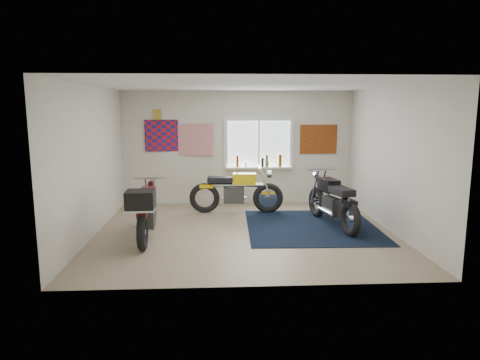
{
  "coord_description": "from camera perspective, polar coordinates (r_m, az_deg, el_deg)",
  "views": [
    {
      "loc": [
        -0.5,
        -7.74,
        2.3
      ],
      "look_at": [
        -0.06,
        0.4,
        0.92
      ],
      "focal_mm": 32.0,
      "sensor_mm": 36.0,
      "label": 1
    }
  ],
  "objects": [
    {
      "name": "black_chrome_bike",
      "position": [
        8.57,
        12.23,
        -2.93
      ],
      "size": [
        0.69,
        2.08,
        1.08
      ],
      "rotation": [
        0.0,
        0.0,
        1.77
      ],
      "color": "black",
      "rests_on": "navy_rug"
    },
    {
      "name": "window_assembly",
      "position": [
        10.3,
        2.51,
        4.41
      ],
      "size": [
        1.66,
        0.17,
        1.26
      ],
      "color": "white",
      "rests_on": "room_shell"
    },
    {
      "name": "triumph_poster",
      "position": [
        10.54,
        10.42,
        5.36
      ],
      "size": [
        0.9,
        0.03,
        0.7
      ],
      "primitive_type": "cube",
      "color": "#A54C14",
      "rests_on": "room_shell"
    },
    {
      "name": "ground",
      "position": [
        8.09,
        0.6,
        -6.91
      ],
      "size": [
        5.5,
        5.5,
        0.0
      ],
      "primitive_type": "plane",
      "color": "#9E896B",
      "rests_on": "ground"
    },
    {
      "name": "room_shell",
      "position": [
        7.78,
        0.62,
        4.74
      ],
      "size": [
        5.5,
        5.5,
        5.5
      ],
      "color": "white",
      "rests_on": "ground"
    },
    {
      "name": "oil_bottles",
      "position": [
        10.28,
        3.21,
        2.51
      ],
      "size": [
        1.11,
        0.09,
        0.3
      ],
      "color": "brown",
      "rests_on": "window_assembly"
    },
    {
      "name": "flag_display",
      "position": [
        10.32,
        -11.0,
        8.6
      ],
      "size": [
        1.6,
        0.1,
        1.17
      ],
      "color": "red",
      "rests_on": "room_shell"
    },
    {
      "name": "yellow_triumph",
      "position": [
        9.43,
        -0.56,
        -1.64
      ],
      "size": [
        2.08,
        0.62,
        1.05
      ],
      "rotation": [
        0.0,
        0.0,
        -0.06
      ],
      "color": "black",
      "rests_on": "ground"
    },
    {
      "name": "navy_rug",
      "position": [
        8.54,
        9.49,
        -6.12
      ],
      "size": [
        2.57,
        2.67,
        0.01
      ],
      "primitive_type": "cube",
      "rotation": [
        0.0,
        0.0,
        -0.03
      ],
      "color": "black",
      "rests_on": "ground"
    },
    {
      "name": "maroon_tourer",
      "position": [
        7.61,
        -12.44,
        -4.06
      ],
      "size": [
        0.61,
        2.02,
        1.03
      ],
      "rotation": [
        0.0,
        0.0,
        1.61
      ],
      "color": "black",
      "rests_on": "ground"
    }
  ]
}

